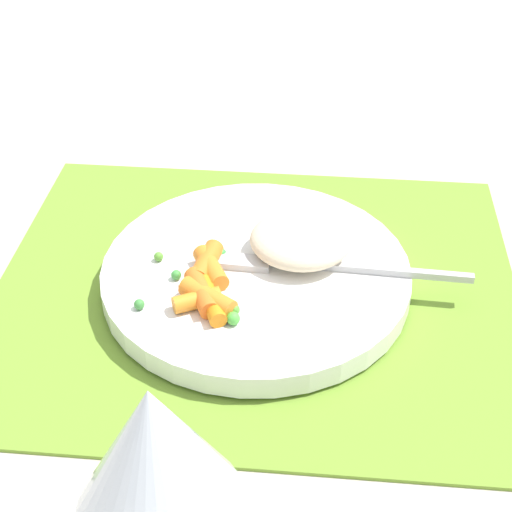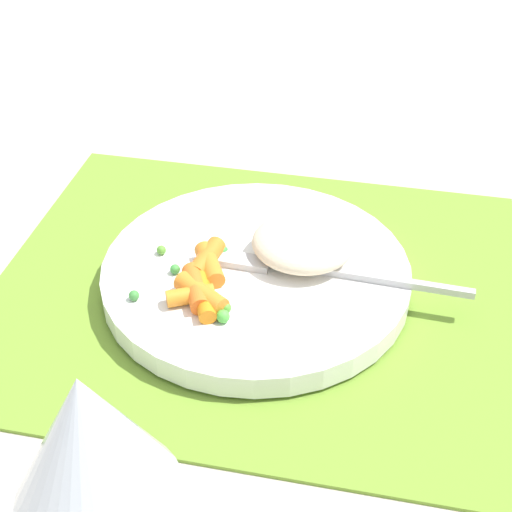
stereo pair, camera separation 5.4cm
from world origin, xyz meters
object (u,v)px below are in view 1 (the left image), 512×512
at_px(wine_glass, 156,462).
at_px(carrot_portion, 206,285).
at_px(rice_mound, 301,240).
at_px(fork, 314,268).
at_px(plate, 256,275).

bearing_deg(wine_glass, carrot_portion, -86.21).
height_order(rice_mound, carrot_portion, rice_mound).
height_order(fork, wine_glass, wine_glass).
xyz_separation_m(carrot_portion, wine_glass, (-0.02, 0.23, 0.09)).
xyz_separation_m(carrot_portion, fork, (-0.08, -0.03, -0.00)).
distance_m(rice_mound, fork, 0.03).
distance_m(rice_mound, carrot_portion, 0.09).
height_order(carrot_portion, wine_glass, wine_glass).
bearing_deg(plate, carrot_portion, 46.58).
distance_m(fork, wine_glass, 0.29).
height_order(plate, fork, fork).
height_order(plate, wine_glass, wine_glass).
bearing_deg(plate, fork, 177.23).
height_order(rice_mound, fork, rice_mound).
bearing_deg(carrot_portion, rice_mound, -141.00).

